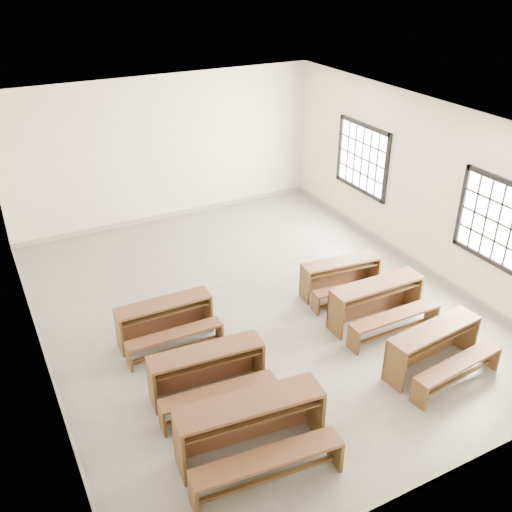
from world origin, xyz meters
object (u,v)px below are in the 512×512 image
desk_set_5 (342,275)px  desk_set_4 (378,301)px  desk_set_0 (252,426)px  desk_set_1 (208,370)px  desk_set_2 (166,319)px  desk_set_3 (435,346)px

desk_set_5 → desk_set_4: bearing=-83.8°
desk_set_0 → desk_set_5: bearing=45.4°
desk_set_0 → desk_set_4: bearing=32.4°
desk_set_1 → desk_set_2: (-0.09, 1.46, -0.02)m
desk_set_3 → desk_set_0: bearing=178.3°
desk_set_0 → desk_set_4: desk_set_0 is taller
desk_set_3 → desk_set_5: (0.01, 2.35, -0.03)m
desk_set_1 → desk_set_5: 3.40m
desk_set_2 → desk_set_1: bearing=-85.9°
desk_set_0 → desk_set_1: 1.25m
desk_set_2 → desk_set_5: (3.23, -0.14, -0.02)m
desk_set_2 → desk_set_4: 3.43m
desk_set_1 → desk_set_2: size_ratio=1.09×
desk_set_2 → desk_set_5: bearing=-2.0°
desk_set_4 → desk_set_5: 1.01m
desk_set_4 → desk_set_0: bearing=-153.5°
desk_set_5 → desk_set_2: bearing=-176.3°
desk_set_0 → desk_set_2: 2.71m
desk_set_3 → desk_set_4: (0.01, 1.34, 0.02)m
desk_set_0 → desk_set_1: (-0.03, 1.25, -0.06)m
desk_set_2 → desk_set_4: bearing=-19.1°
desk_set_2 → desk_set_3: (3.22, -2.49, 0.02)m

